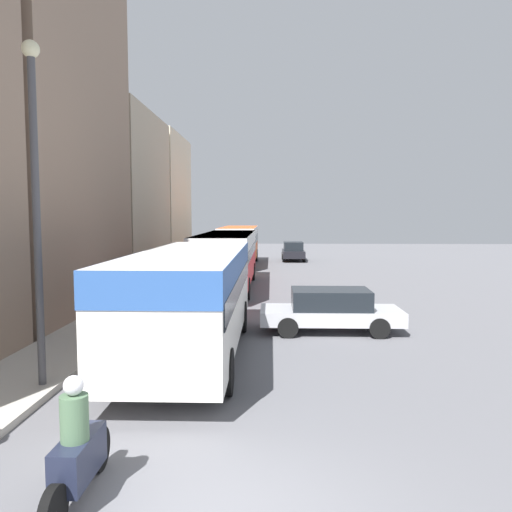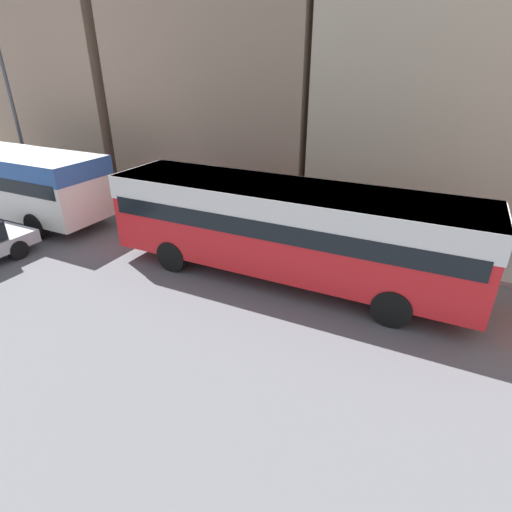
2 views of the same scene
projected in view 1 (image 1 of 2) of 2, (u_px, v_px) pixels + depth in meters
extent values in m
cube|color=gray|center=(26.00, 132.00, 19.10)|extent=(5.34, 9.56, 13.87)
cube|color=#BCAD93|center=(105.00, 197.00, 28.83)|extent=(5.79, 9.08, 9.60)
cube|color=beige|center=(140.00, 201.00, 37.97)|extent=(6.55, 8.56, 9.72)
cube|color=silver|center=(191.00, 295.00, 13.20)|extent=(2.55, 9.14, 2.32)
cube|color=#2D569E|center=(191.00, 264.00, 13.13)|extent=(2.58, 9.19, 0.70)
cube|color=black|center=(191.00, 284.00, 13.18)|extent=(2.60, 8.78, 0.51)
cylinder|color=black|center=(170.00, 316.00, 16.15)|extent=(0.28, 1.00, 1.00)
cylinder|color=black|center=(242.00, 317.00, 16.08)|extent=(0.28, 1.00, 1.00)
cylinder|color=black|center=(115.00, 371.00, 10.51)|extent=(0.28, 1.00, 1.00)
cylinder|color=black|center=(226.00, 372.00, 10.44)|extent=(0.28, 1.00, 1.00)
cube|color=red|center=(227.00, 256.00, 25.42)|extent=(2.52, 10.75, 2.34)
cube|color=white|center=(227.00, 240.00, 25.36)|extent=(2.55, 10.80, 0.70)
cube|color=black|center=(227.00, 251.00, 25.40)|extent=(2.57, 10.32, 0.51)
cylinder|color=black|center=(212.00, 272.00, 28.87)|extent=(0.28, 1.00, 1.00)
cylinder|color=black|center=(252.00, 272.00, 28.80)|extent=(0.28, 1.00, 1.00)
cylinder|color=black|center=(195.00, 289.00, 22.24)|extent=(0.28, 1.00, 1.00)
cylinder|color=black|center=(247.00, 289.00, 22.16)|extent=(0.28, 1.00, 1.00)
cube|color=#EA5B23|center=(239.00, 243.00, 37.44)|extent=(2.51, 9.60, 2.38)
cube|color=white|center=(239.00, 232.00, 37.37)|extent=(2.54, 9.65, 0.71)
cube|color=black|center=(239.00, 239.00, 37.42)|extent=(2.56, 9.22, 0.52)
cylinder|color=black|center=(227.00, 255.00, 40.54)|extent=(0.28, 1.00, 1.00)
cylinder|color=black|center=(256.00, 255.00, 40.47)|extent=(0.28, 1.00, 1.00)
cylinder|color=black|center=(220.00, 262.00, 34.61)|extent=(0.28, 1.00, 1.00)
cylinder|color=black|center=(253.00, 262.00, 34.54)|extent=(0.28, 1.00, 1.00)
cube|color=#1E2338|center=(79.00, 457.00, 6.55)|extent=(0.38, 1.10, 0.55)
cylinder|color=black|center=(100.00, 449.00, 7.37)|extent=(0.10, 0.64, 0.64)
cylinder|color=#4C6B4C|center=(74.00, 418.00, 6.41)|extent=(0.36, 0.36, 0.60)
sphere|color=silver|center=(73.00, 385.00, 6.37)|extent=(0.26, 0.26, 0.26)
cube|color=black|center=(293.00, 254.00, 41.20)|extent=(1.76, 4.14, 0.55)
cube|color=black|center=(293.00, 246.00, 41.15)|extent=(1.55, 2.27, 0.71)
cylinder|color=black|center=(304.00, 258.00, 39.92)|extent=(0.22, 0.64, 0.64)
cylinder|color=black|center=(284.00, 258.00, 39.97)|extent=(0.22, 0.64, 0.64)
cylinder|color=black|center=(302.00, 256.00, 42.47)|extent=(0.22, 0.64, 0.64)
cylinder|color=black|center=(283.00, 256.00, 42.52)|extent=(0.22, 0.64, 0.64)
cube|color=#B7B7BC|center=(330.00, 315.00, 16.10)|extent=(4.51, 1.82, 0.44)
cube|color=black|center=(331.00, 299.00, 16.05)|extent=(2.48, 1.60, 0.63)
cylinder|color=black|center=(288.00, 328.00, 15.33)|extent=(0.64, 0.22, 0.64)
cylinder|color=black|center=(286.00, 317.00, 16.99)|extent=(0.64, 0.22, 0.64)
cylinder|color=black|center=(379.00, 328.00, 15.24)|extent=(0.64, 0.22, 0.64)
cylinder|color=black|center=(369.00, 317.00, 16.91)|extent=(0.64, 0.22, 0.64)
cylinder|color=#232838|center=(128.00, 292.00, 20.95)|extent=(0.26, 0.26, 0.82)
cylinder|color=maroon|center=(128.00, 274.00, 20.88)|extent=(0.32, 0.32, 0.68)
sphere|color=tan|center=(127.00, 263.00, 20.85)|extent=(0.22, 0.22, 0.22)
cylinder|color=#47474C|center=(37.00, 225.00, 10.43)|extent=(0.16, 0.16, 6.84)
sphere|color=beige|center=(31.00, 49.00, 10.14)|extent=(0.36, 0.36, 0.36)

